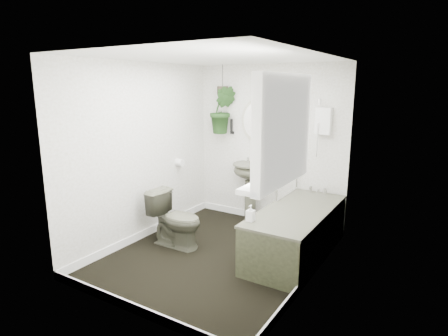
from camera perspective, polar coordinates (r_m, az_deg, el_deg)
The scene contains 22 objects.
floor at distance 4.65m, azimuth -0.99°, elevation -13.21°, with size 2.30×2.80×0.02m, color black.
ceiling at distance 4.20m, azimuth -1.12°, elevation 16.64°, with size 2.30×2.80×0.02m, color white.
wall_back at distance 5.50m, azimuth 6.90°, elevation 3.44°, with size 2.30×0.02×2.30m, color white.
wall_front at distance 3.21m, azimuth -14.75°, elevation -3.40°, with size 2.30×0.02×2.30m, color white.
wall_left at distance 4.99m, azimuth -12.37°, elevation 2.31°, with size 0.02×2.80×2.30m, color white.
wall_right at distance 3.79m, azimuth 13.89°, elevation -0.93°, with size 0.02×2.80×2.30m, color white.
skirting at distance 4.62m, azimuth -1.00°, elevation -12.54°, with size 2.30×2.80×0.10m, color white.
bathtub at distance 4.61m, azimuth 10.96°, elevation -9.58°, with size 0.72×1.72×0.58m, color #4A4B3B, non-canonical shape.
bath_screen at distance 4.91m, azimuth 9.87°, elevation 3.81°, with size 0.04×0.72×1.40m, color silver, non-canonical shape.
shower_box at distance 5.10m, azimuth 14.92°, elevation 6.95°, with size 0.20×0.10×0.35m, color white.
oval_mirror at distance 5.51m, azimuth 4.83°, elevation 7.18°, with size 0.46×0.03×0.62m, color #B4B09A.
wall_sconce at distance 5.70m, azimuth 1.16°, elevation 6.39°, with size 0.04×0.04×0.22m, color black.
toilet_roll_holder at distance 5.51m, azimuth -6.77°, elevation 0.83°, with size 0.11×0.11×0.11m, color white.
window_recess at distance 3.08m, azimuth 9.09°, elevation 5.69°, with size 0.08×1.00×0.90m, color white.
window_sill at distance 3.18m, azimuth 7.67°, elevation -1.74°, with size 0.18×1.00×0.04m, color white.
window_blinds at distance 3.10m, azimuth 8.32°, elevation 5.75°, with size 0.01×0.86×0.76m, color white.
toilet at distance 4.81m, azimuth -7.33°, elevation -7.71°, with size 0.40×0.69×0.71m, color #4A4B3B.
pedestal_sink at distance 5.59m, azimuth 4.03°, elevation -3.73°, with size 0.52×0.45×0.89m, color #4A4B3B, non-canonical shape.
sill_plant at distance 3.44m, azimuth 9.02°, elevation 1.87°, with size 0.24×0.21×0.26m, color black.
hanging_plant at distance 5.63m, azimuth -0.22°, elevation 8.80°, with size 0.39×0.31×0.70m, color black.
soap_bottle at distance 4.04m, azimuth 4.07°, elevation -6.86°, with size 0.08×0.08×0.18m, color black.
hanging_pot at distance 5.62m, azimuth -0.22°, elevation 11.76°, with size 0.16×0.16×0.12m, color #302B1E.
Camera 1 is at (2.26, -3.53, 2.01)m, focal length 30.00 mm.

